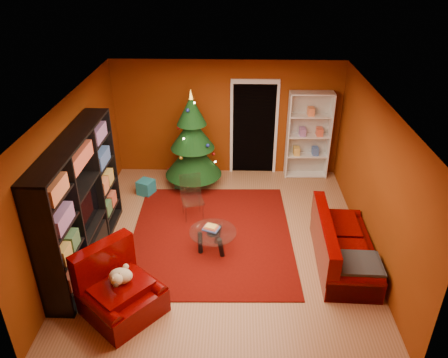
{
  "coord_description": "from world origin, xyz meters",
  "views": [
    {
      "loc": [
        0.2,
        -6.39,
        4.75
      ],
      "look_at": [
        0.0,
        0.4,
        1.05
      ],
      "focal_mm": 35.0,
      "sensor_mm": 36.0,
      "label": 1
    }
  ],
  "objects_px": {
    "media_unit": "(80,202)",
    "acrylic_chair": "(193,200)",
    "gift_box_green": "(182,183)",
    "armchair": "(121,290)",
    "rug": "(212,235)",
    "sofa": "(345,242)",
    "coffee_table": "(213,241)",
    "gift_box_red": "(173,174)",
    "dog": "(121,276)",
    "gift_box_teal": "(146,187)",
    "christmas_tree": "(192,140)",
    "white_bookshelf": "(308,136)"
  },
  "relations": [
    {
      "from": "gift_box_teal",
      "to": "gift_box_green",
      "type": "relative_size",
      "value": 1.31
    },
    {
      "from": "rug",
      "to": "acrylic_chair",
      "type": "distance_m",
      "value": 0.81
    },
    {
      "from": "media_unit",
      "to": "gift_box_red",
      "type": "xyz_separation_m",
      "value": [
        1.07,
        2.83,
        -0.97
      ]
    },
    {
      "from": "gift_box_teal",
      "to": "gift_box_red",
      "type": "xyz_separation_m",
      "value": [
        0.49,
        0.69,
        -0.04
      ]
    },
    {
      "from": "dog",
      "to": "white_bookshelf",
      "type": "bearing_deg",
      "value": 4.15
    },
    {
      "from": "gift_box_green",
      "to": "acrylic_chair",
      "type": "xyz_separation_m",
      "value": [
        0.36,
        -1.17,
        0.28
      ]
    },
    {
      "from": "gift_box_red",
      "to": "sofa",
      "type": "xyz_separation_m",
      "value": [
        3.23,
        -2.87,
        0.3
      ]
    },
    {
      "from": "dog",
      "to": "coffee_table",
      "type": "relative_size",
      "value": 0.49
    },
    {
      "from": "christmas_tree",
      "to": "acrylic_chair",
      "type": "xyz_separation_m",
      "value": [
        0.1,
        -1.34,
        -0.66
      ]
    },
    {
      "from": "gift_box_teal",
      "to": "dog",
      "type": "height_order",
      "value": "dog"
    },
    {
      "from": "media_unit",
      "to": "gift_box_green",
      "type": "distance_m",
      "value": 2.9
    },
    {
      "from": "gift_box_red",
      "to": "white_bookshelf",
      "type": "relative_size",
      "value": 0.11
    },
    {
      "from": "white_bookshelf",
      "to": "armchair",
      "type": "height_order",
      "value": "white_bookshelf"
    },
    {
      "from": "media_unit",
      "to": "gift_box_green",
      "type": "bearing_deg",
      "value": 61.97
    },
    {
      "from": "dog",
      "to": "sofa",
      "type": "height_order",
      "value": "sofa"
    },
    {
      "from": "media_unit",
      "to": "gift_box_red",
      "type": "bearing_deg",
      "value": 69.9
    },
    {
      "from": "media_unit",
      "to": "acrylic_chair",
      "type": "xyz_separation_m",
      "value": [
        1.66,
        1.23,
        -0.69
      ]
    },
    {
      "from": "gift_box_teal",
      "to": "gift_box_red",
      "type": "distance_m",
      "value": 0.85
    },
    {
      "from": "christmas_tree",
      "to": "gift_box_green",
      "type": "distance_m",
      "value": 0.99
    },
    {
      "from": "gift_box_red",
      "to": "media_unit",
      "type": "bearing_deg",
      "value": -110.64
    },
    {
      "from": "christmas_tree",
      "to": "gift_box_teal",
      "type": "distance_m",
      "value": 1.4
    },
    {
      "from": "gift_box_green",
      "to": "coffee_table",
      "type": "xyz_separation_m",
      "value": [
        0.8,
        -2.2,
        0.09
      ]
    },
    {
      "from": "armchair",
      "to": "coffee_table",
      "type": "bearing_deg",
      "value": 1.14
    },
    {
      "from": "gift_box_green",
      "to": "gift_box_red",
      "type": "xyz_separation_m",
      "value": [
        -0.24,
        0.43,
        -0.01
      ]
    },
    {
      "from": "dog",
      "to": "armchair",
      "type": "bearing_deg",
      "value": -135.0
    },
    {
      "from": "christmas_tree",
      "to": "armchair",
      "type": "height_order",
      "value": "christmas_tree"
    },
    {
      "from": "media_unit",
      "to": "dog",
      "type": "xyz_separation_m",
      "value": [
        0.88,
        -1.19,
        -0.47
      ]
    },
    {
      "from": "acrylic_chair",
      "to": "christmas_tree",
      "type": "bearing_deg",
      "value": 77.89
    },
    {
      "from": "dog",
      "to": "acrylic_chair",
      "type": "height_order",
      "value": "acrylic_chair"
    },
    {
      "from": "christmas_tree",
      "to": "coffee_table",
      "type": "bearing_deg",
      "value": -76.96
    },
    {
      "from": "rug",
      "to": "gift_box_red",
      "type": "relative_size",
      "value": 15.07
    },
    {
      "from": "gift_box_red",
      "to": "acrylic_chair",
      "type": "height_order",
      "value": "acrylic_chair"
    },
    {
      "from": "gift_box_green",
      "to": "coffee_table",
      "type": "relative_size",
      "value": 0.29
    },
    {
      "from": "armchair",
      "to": "rug",
      "type": "bearing_deg",
      "value": 9.42
    },
    {
      "from": "gift_box_green",
      "to": "armchair",
      "type": "relative_size",
      "value": 0.22
    },
    {
      "from": "armchair",
      "to": "media_unit",
      "type": "bearing_deg",
      "value": 76.05
    },
    {
      "from": "dog",
      "to": "sofa",
      "type": "xyz_separation_m",
      "value": [
        3.42,
        1.15,
        -0.2
      ]
    },
    {
      "from": "gift_box_green",
      "to": "white_bookshelf",
      "type": "distance_m",
      "value": 2.98
    },
    {
      "from": "rug",
      "to": "gift_box_green",
      "type": "distance_m",
      "value": 1.91
    },
    {
      "from": "acrylic_chair",
      "to": "rug",
      "type": "bearing_deg",
      "value": -73.09
    },
    {
      "from": "white_bookshelf",
      "to": "christmas_tree",
      "type": "bearing_deg",
      "value": -169.59
    },
    {
      "from": "christmas_tree",
      "to": "dog",
      "type": "height_order",
      "value": "christmas_tree"
    },
    {
      "from": "sofa",
      "to": "coffee_table",
      "type": "bearing_deg",
      "value": 85.66
    },
    {
      "from": "rug",
      "to": "armchair",
      "type": "xyz_separation_m",
      "value": [
        -1.17,
        -1.9,
        0.4
      ]
    },
    {
      "from": "sofa",
      "to": "dog",
      "type": "bearing_deg",
      "value": 110.6
    },
    {
      "from": "rug",
      "to": "white_bookshelf",
      "type": "height_order",
      "value": "white_bookshelf"
    },
    {
      "from": "coffee_table",
      "to": "acrylic_chair",
      "type": "height_order",
      "value": "acrylic_chair"
    },
    {
      "from": "gift_box_red",
      "to": "white_bookshelf",
      "type": "xyz_separation_m",
      "value": [
        3.01,
        0.25,
        0.87
      ]
    },
    {
      "from": "gift_box_red",
      "to": "coffee_table",
      "type": "bearing_deg",
      "value": -68.39
    },
    {
      "from": "christmas_tree",
      "to": "coffee_table",
      "type": "distance_m",
      "value": 2.57
    }
  ]
}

